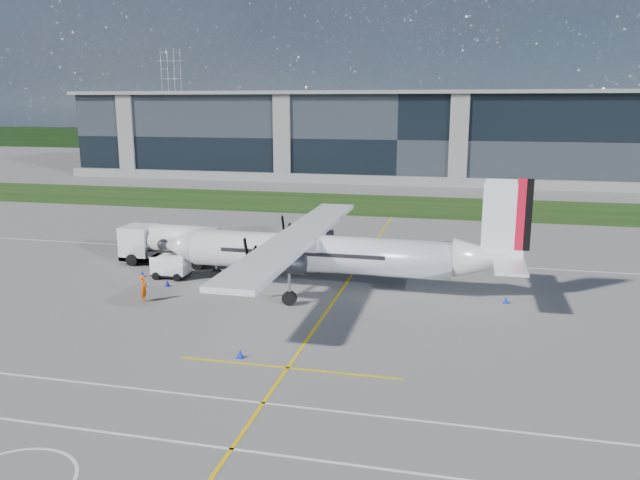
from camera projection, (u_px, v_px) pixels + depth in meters
The scene contains 17 objects.
ground at pixel (368, 215), 76.80m from camera, with size 400.00×400.00×0.00m, color #5A5855.
grass_strip at pixel (378, 205), 84.40m from camera, with size 400.00×18.00×0.04m, color #19340E.
terminal_building at pixel (403, 137), 113.22m from camera, with size 120.00×20.00×15.00m, color black.
tree_line at pixel (425, 142), 171.21m from camera, with size 400.00×6.00×6.00m, color black.
pylon_west at pixel (172, 98), 196.12m from camera, with size 9.00×4.60×30.00m, color gray, non-canonical shape.
yellow_taxiway_centerline at pixel (346, 283), 47.61m from camera, with size 0.20×70.00×0.01m, color yellow.
white_lane_line at pixel (162, 440), 25.47m from camera, with size 90.00×0.15×0.01m, color white.
turboprop_aircraft at pixel (332, 232), 45.32m from camera, with size 27.50×28.51×8.55m, color white, non-canonical shape.
fuel_tanker_truck at pixel (165, 244), 53.15m from camera, with size 9.12×2.96×3.42m, color silver, non-canonical shape.
baggage_tug at pixel (171, 267), 49.00m from camera, with size 2.98×1.79×1.79m, color silver, non-canonical shape.
ground_crew_person at pixel (144, 286), 43.08m from camera, with size 0.88×0.63×2.17m, color #F25907.
safety_cone_portwing at pixel (240, 353), 33.65m from camera, with size 0.36×0.36×0.50m, color #0B1CBC.
safety_cone_tail at pixel (506, 300), 42.84m from camera, with size 0.36×0.36×0.50m, color #0B1CBC.
safety_cone_nose_stbd at pixel (187, 271), 50.22m from camera, with size 0.36×0.36×0.50m, color #0B1CBC.
safety_cone_nose_port at pixel (167, 283), 46.87m from camera, with size 0.36×0.36×0.50m, color #0B1CBC.
safety_cone_stbdwing at pixel (339, 242), 60.51m from camera, with size 0.36×0.36×0.50m, color #0B1CBC.
safety_cone_fwd at pixel (142, 274), 49.46m from camera, with size 0.36×0.36×0.50m, color #0B1CBC.
Camera 1 is at (11.59, -35.02, 13.46)m, focal length 35.00 mm.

